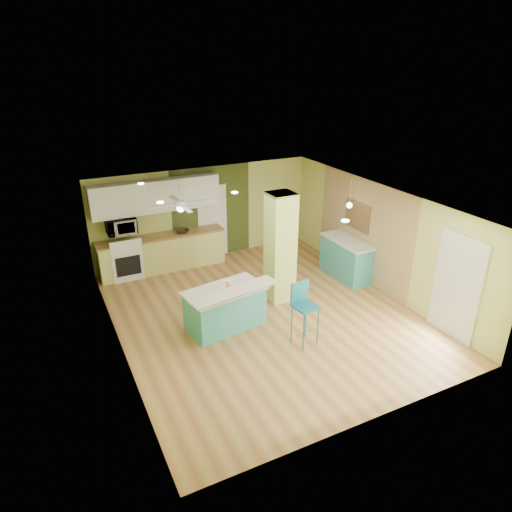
# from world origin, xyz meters

# --- Properties ---
(floor) EXTENTS (6.00, 7.00, 0.01)m
(floor) POSITION_xyz_m (0.00, 0.00, -0.01)
(floor) COLOR #925E33
(floor) RESTS_ON ground
(ceiling) EXTENTS (6.00, 7.00, 0.01)m
(ceiling) POSITION_xyz_m (0.00, 0.00, 2.50)
(ceiling) COLOR white
(ceiling) RESTS_ON wall_back
(wall_back) EXTENTS (6.00, 0.01, 2.50)m
(wall_back) POSITION_xyz_m (0.00, 3.50, 1.25)
(wall_back) COLOR #BFC76A
(wall_back) RESTS_ON floor
(wall_front) EXTENTS (6.00, 0.01, 2.50)m
(wall_front) POSITION_xyz_m (0.00, -3.50, 1.25)
(wall_front) COLOR #BFC76A
(wall_front) RESTS_ON floor
(wall_left) EXTENTS (0.01, 7.00, 2.50)m
(wall_left) POSITION_xyz_m (-3.00, 0.00, 1.25)
(wall_left) COLOR #BFC76A
(wall_left) RESTS_ON floor
(wall_right) EXTENTS (0.01, 7.00, 2.50)m
(wall_right) POSITION_xyz_m (3.00, 0.00, 1.25)
(wall_right) COLOR #BFC76A
(wall_right) RESTS_ON floor
(wood_panel) EXTENTS (0.02, 3.40, 2.50)m
(wood_panel) POSITION_xyz_m (2.99, 0.60, 1.25)
(wood_panel) COLOR #947954
(wood_panel) RESTS_ON floor
(olive_accent) EXTENTS (2.20, 0.02, 2.50)m
(olive_accent) POSITION_xyz_m (0.20, 3.49, 1.25)
(olive_accent) COLOR #3E4B1E
(olive_accent) RESTS_ON floor
(interior_door) EXTENTS (0.82, 0.05, 2.00)m
(interior_door) POSITION_xyz_m (0.20, 3.46, 1.00)
(interior_door) COLOR white
(interior_door) RESTS_ON floor
(french_door) EXTENTS (0.04, 1.08, 2.10)m
(french_door) POSITION_xyz_m (2.97, -2.30, 1.05)
(french_door) COLOR silver
(french_door) RESTS_ON floor
(column) EXTENTS (0.55, 0.55, 2.50)m
(column) POSITION_xyz_m (0.65, 0.50, 1.25)
(column) COLOR #BCCF60
(column) RESTS_ON floor
(kitchen_run) EXTENTS (3.25, 0.63, 0.94)m
(kitchen_run) POSITION_xyz_m (-1.30, 3.20, 0.47)
(kitchen_run) COLOR #C9C969
(kitchen_run) RESTS_ON floor
(stove) EXTENTS (0.76, 0.66, 1.08)m
(stove) POSITION_xyz_m (-2.25, 3.19, 0.46)
(stove) COLOR white
(stove) RESTS_ON floor
(upper_cabinets) EXTENTS (3.20, 0.34, 0.80)m
(upper_cabinets) POSITION_xyz_m (-1.30, 3.32, 1.95)
(upper_cabinets) COLOR white
(upper_cabinets) RESTS_ON wall_back
(microwave) EXTENTS (0.70, 0.48, 0.39)m
(microwave) POSITION_xyz_m (-2.25, 3.20, 1.35)
(microwave) COLOR silver
(microwave) RESTS_ON wall_back
(ceiling_fan) EXTENTS (1.41, 1.41, 0.61)m
(ceiling_fan) POSITION_xyz_m (-1.10, 2.00, 2.08)
(ceiling_fan) COLOR silver
(ceiling_fan) RESTS_ON ceiling
(pendant_lamp) EXTENTS (0.14, 0.14, 0.69)m
(pendant_lamp) POSITION_xyz_m (2.65, 0.75, 1.88)
(pendant_lamp) COLOR white
(pendant_lamp) RESTS_ON ceiling
(wall_decor) EXTENTS (0.03, 0.90, 0.70)m
(wall_decor) POSITION_xyz_m (2.96, 0.80, 1.55)
(wall_decor) COLOR brown
(wall_decor) RESTS_ON wood_panel
(peninsula) EXTENTS (1.88, 1.25, 0.98)m
(peninsula) POSITION_xyz_m (-0.93, -0.08, 0.46)
(peninsula) COLOR teal
(peninsula) RESTS_ON floor
(bar_stool) EXTENTS (0.48, 0.48, 1.27)m
(bar_stool) POSITION_xyz_m (0.18, -1.23, 0.85)
(bar_stool) COLOR #1C6D81
(bar_stool) RESTS_ON floor
(side_counter) EXTENTS (0.64, 1.51, 0.97)m
(side_counter) POSITION_xyz_m (2.70, 0.77, 0.49)
(side_counter) COLOR teal
(side_counter) RESTS_ON floor
(fruit_bowl) EXTENTS (0.40, 0.40, 0.08)m
(fruit_bowl) POSITION_xyz_m (-0.75, 3.17, 0.98)
(fruit_bowl) COLOR #321F14
(fruit_bowl) RESTS_ON kitchen_run
(canister) EXTENTS (0.13, 0.13, 0.19)m
(canister) POSITION_xyz_m (-0.84, -0.09, 0.95)
(canister) COLOR yellow
(canister) RESTS_ON peninsula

